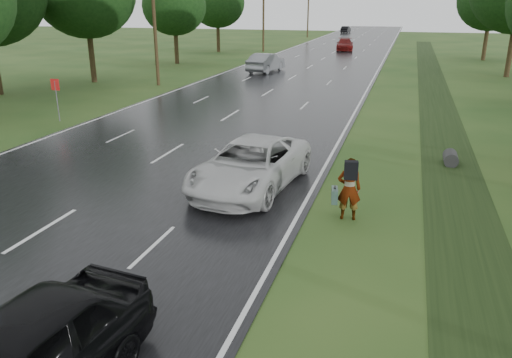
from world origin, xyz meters
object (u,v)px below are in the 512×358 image
object	(u,v)px
pedestrian	(348,188)
silver_sedan	(266,63)
white_pickup	(251,165)
road_sign	(56,91)

from	to	relation	value
pedestrian	silver_sedan	xyz separation A→B (m)	(-11.37, 31.51, -0.09)
white_pickup	silver_sedan	size ratio (longest dim) A/B	1.16
road_sign	silver_sedan	xyz separation A→B (m)	(5.31, 22.88, -0.75)
silver_sedan	white_pickup	bearing A→B (deg)	113.10
silver_sedan	pedestrian	bearing A→B (deg)	118.23
road_sign	silver_sedan	world-z (taller)	road_sign
white_pickup	silver_sedan	distance (m)	30.89
silver_sedan	road_sign	bearing A→B (deg)	85.32
white_pickup	silver_sedan	xyz separation A→B (m)	(-7.84, 29.88, 0.02)
road_sign	pedestrian	xyz separation A→B (m)	(16.68, -8.64, -0.66)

